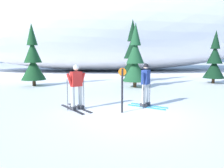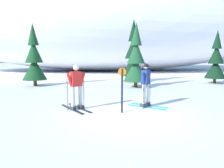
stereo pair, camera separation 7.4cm
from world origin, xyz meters
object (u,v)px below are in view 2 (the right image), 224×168
Objects in this scene: pine_tree_far_right at (216,61)px; skier_red_jacket at (76,86)px; skier_navy_jacket at (146,84)px; trail_marker_post at (122,88)px; pine_tree_center_right at (133,56)px; pine_tree_center_left at (136,61)px; pine_tree_far_left at (34,60)px.

skier_red_jacket is at bearing -146.02° from pine_tree_far_right.
trail_marker_post is (-1.08, -0.78, 0.00)m from skier_navy_jacket.
skier_navy_jacket is at bearing -98.28° from pine_tree_center_right.
skier_navy_jacket is 8.18m from pine_tree_center_right.
skier_red_jacket reaches higher than trail_marker_post.
skier_navy_jacket is at bearing 35.78° from trail_marker_post.
pine_tree_center_left is 0.85× the size of pine_tree_center_right.
trail_marker_post is (-1.81, -5.90, -0.82)m from pine_tree_center_left.
skier_navy_jacket is 1.33m from trail_marker_post.
pine_tree_far_left is at bearing -168.51° from pine_tree_center_right.
pine_tree_far_left reaches higher than pine_tree_far_right.
skier_red_jacket is at bearing -63.99° from pine_tree_far_left.
skier_navy_jacket is 0.42× the size of pine_tree_center_left.
pine_tree_center_left is 1.05× the size of pine_tree_far_right.
pine_tree_far_right is (7.05, 6.43, 0.74)m from skier_navy_jacket.
skier_red_jacket is 0.42× the size of pine_tree_center_left.
skier_navy_jacket is 0.36× the size of pine_tree_center_right.
skier_navy_jacket reaches higher than skier_red_jacket.
pine_tree_center_right is (3.90, 8.17, 1.15)m from skier_red_jacket.
pine_tree_far_right reaches higher than skier_navy_jacket.
trail_marker_post is at bearing -144.22° from skier_navy_jacket.
pine_tree_far_left is 6.89m from pine_tree_center_left.
skier_navy_jacket is 1.08× the size of trail_marker_post.
skier_navy_jacket is 9.57m from pine_tree_far_right.
skier_red_jacket is 2.73m from skier_navy_jacket.
pine_tree_far_right is (6.32, 1.31, -0.09)m from pine_tree_center_left.
skier_navy_jacket is at bearing -98.12° from pine_tree_center_left.
pine_tree_center_right is 3.03× the size of trail_marker_post.
skier_navy_jacket is 8.93m from pine_tree_far_left.
pine_tree_center_left is at bearing -98.58° from pine_tree_center_right.
pine_tree_center_left is (3.46, 5.28, 0.85)m from skier_red_jacket.
pine_tree_center_left is 2.57× the size of trail_marker_post.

